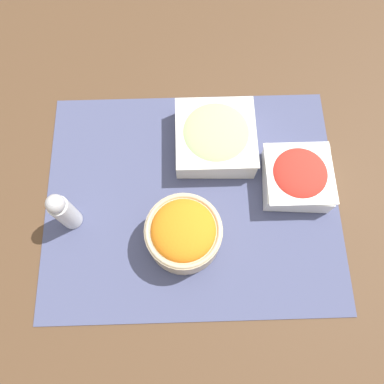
# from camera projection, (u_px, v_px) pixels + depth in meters

# --- Properties ---
(ground_plane) EXTENTS (3.00, 3.00, 0.00)m
(ground_plane) POSITION_uv_depth(u_px,v_px,m) (192.00, 198.00, 0.68)
(ground_plane) COLOR #513823
(placemat) EXTENTS (0.53, 0.43, 0.00)m
(placemat) POSITION_uv_depth(u_px,v_px,m) (192.00, 198.00, 0.68)
(placemat) COLOR #474C70
(placemat) RESTS_ON ground_plane
(carrot_bowl) EXTENTS (0.13, 0.13, 0.08)m
(carrot_bowl) POSITION_uv_depth(u_px,v_px,m) (184.00, 233.00, 0.61)
(carrot_bowl) COLOR #C6B28E
(carrot_bowl) RESTS_ON placemat
(tomato_bowl) EXTENTS (0.12, 0.12, 0.06)m
(tomato_bowl) POSITION_uv_depth(u_px,v_px,m) (298.00, 176.00, 0.66)
(tomato_bowl) COLOR white
(tomato_bowl) RESTS_ON placemat
(cucumber_bowl) EXTENTS (0.15, 0.15, 0.06)m
(cucumber_bowl) POSITION_uv_depth(u_px,v_px,m) (215.00, 137.00, 0.68)
(cucumber_bowl) COLOR silver
(cucumber_bowl) RESTS_ON placemat
(pepper_shaker) EXTENTS (0.03, 0.03, 0.11)m
(pepper_shaker) POSITION_uv_depth(u_px,v_px,m) (63.00, 211.00, 0.61)
(pepper_shaker) COLOR silver
(pepper_shaker) RESTS_ON placemat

